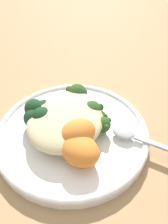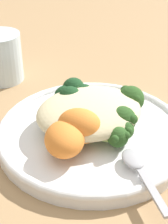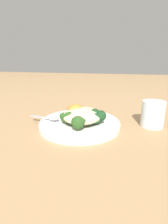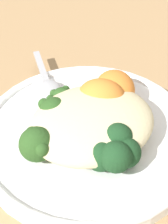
{
  "view_description": "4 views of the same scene",
  "coord_description": "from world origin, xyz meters",
  "px_view_note": "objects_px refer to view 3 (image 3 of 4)",
  "views": [
    {
      "loc": [
        -0.25,
        -0.09,
        0.3
      ],
      "look_at": [
        0.02,
        -0.02,
        0.05
      ],
      "focal_mm": 35.0,
      "sensor_mm": 36.0,
      "label": 1
    },
    {
      "loc": [
        -0.21,
        -0.38,
        0.33
      ],
      "look_at": [
        -0.01,
        0.0,
        0.05
      ],
      "focal_mm": 60.0,
      "sensor_mm": 36.0,
      "label": 2
    },
    {
      "loc": [
        0.53,
        0.13,
        0.22
      ],
      "look_at": [
        0.0,
        0.02,
        0.05
      ],
      "focal_mm": 28.0,
      "sensor_mm": 36.0,
      "label": 3
    },
    {
      "loc": [
        0.15,
        0.28,
        0.35
      ],
      "look_at": [
        -0.0,
        -0.01,
        0.04
      ],
      "focal_mm": 60.0,
      "sensor_mm": 36.0,
      "label": 4
    }
  ],
  "objects_px": {
    "quinoa_mound": "(83,115)",
    "sweet_potato_chunk_0": "(76,111)",
    "broccoli_stalk_6": "(94,117)",
    "sweet_potato_chunk_2": "(75,110)",
    "kale_tuft": "(97,116)",
    "broccoli_stalk_4": "(84,119)",
    "spoon": "(51,118)",
    "sweet_potato_chunk_3": "(78,113)",
    "broccoli_stalk_2": "(71,117)",
    "broccoli_stalk_0": "(68,116)",
    "broccoli_stalk_5": "(87,119)",
    "sweet_potato_chunk_1": "(76,111)",
    "broccoli_stalk_1": "(70,118)",
    "water_glass": "(153,114)",
    "plate": "(80,123)",
    "broccoli_stalk_3": "(78,121)"
  },
  "relations": [
    {
      "from": "quinoa_mound",
      "to": "sweet_potato_chunk_0",
      "type": "distance_m",
      "value": 0.04
    },
    {
      "from": "quinoa_mound",
      "to": "broccoli_stalk_6",
      "type": "height_order",
      "value": "quinoa_mound"
    },
    {
      "from": "sweet_potato_chunk_2",
      "to": "kale_tuft",
      "type": "bearing_deg",
      "value": 57.09
    },
    {
      "from": "broccoli_stalk_4",
      "to": "spoon",
      "type": "distance_m",
      "value": 0.12
    },
    {
      "from": "sweet_potato_chunk_0",
      "to": "sweet_potato_chunk_3",
      "type": "xyz_separation_m",
      "value": [
        0.0,
        0.01,
        -0.01
      ]
    },
    {
      "from": "quinoa_mound",
      "to": "spoon",
      "type": "xyz_separation_m",
      "value": [
        0.01,
        -0.11,
        -0.02
      ]
    },
    {
      "from": "sweet_potato_chunk_3",
      "to": "spoon",
      "type": "height_order",
      "value": "sweet_potato_chunk_3"
    },
    {
      "from": "spoon",
      "to": "sweet_potato_chunk_2",
      "type": "bearing_deg",
      "value": -125.47
    },
    {
      "from": "broccoli_stalk_2",
      "to": "spoon",
      "type": "bearing_deg",
      "value": -79.81
    },
    {
      "from": "broccoli_stalk_6",
      "to": "sweet_potato_chunk_3",
      "type": "xyz_separation_m",
      "value": [
        -0.03,
        -0.06,
        -0.0
      ]
    },
    {
      "from": "broccoli_stalk_0",
      "to": "kale_tuft",
      "type": "height_order",
      "value": "kale_tuft"
    },
    {
      "from": "broccoli_stalk_2",
      "to": "sweet_potato_chunk_3",
      "type": "height_order",
      "value": "broccoli_stalk_2"
    },
    {
      "from": "sweet_potato_chunk_2",
      "to": "sweet_potato_chunk_3",
      "type": "height_order",
      "value": "sweet_potato_chunk_2"
    },
    {
      "from": "broccoli_stalk_5",
      "to": "sweet_potato_chunk_1",
      "type": "bearing_deg",
      "value": -178.96
    },
    {
      "from": "broccoli_stalk_1",
      "to": "sweet_potato_chunk_1",
      "type": "distance_m",
      "value": 0.04
    },
    {
      "from": "broccoli_stalk_0",
      "to": "sweet_potato_chunk_0",
      "type": "xyz_separation_m",
      "value": [
        -0.03,
        0.02,
        0.01
      ]
    },
    {
      "from": "kale_tuft",
      "to": "water_glass",
      "type": "xyz_separation_m",
      "value": [
        -0.06,
        0.18,
        0.0
      ]
    },
    {
      "from": "sweet_potato_chunk_0",
      "to": "sweet_potato_chunk_3",
      "type": "distance_m",
      "value": 0.01
    },
    {
      "from": "broccoli_stalk_0",
      "to": "sweet_potato_chunk_3",
      "type": "relative_size",
      "value": 1.44
    },
    {
      "from": "sweet_potato_chunk_1",
      "to": "plate",
      "type": "bearing_deg",
      "value": 33.76
    },
    {
      "from": "quinoa_mound",
      "to": "sweet_potato_chunk_3",
      "type": "distance_m",
      "value": 0.04
    },
    {
      "from": "plate",
      "to": "water_glass",
      "type": "distance_m",
      "value": 0.25
    },
    {
      "from": "kale_tuft",
      "to": "broccoli_stalk_4",
      "type": "bearing_deg",
      "value": -67.9
    },
    {
      "from": "broccoli_stalk_1",
      "to": "sweet_potato_chunk_0",
      "type": "relative_size",
      "value": 1.59
    },
    {
      "from": "broccoli_stalk_2",
      "to": "broccoli_stalk_5",
      "type": "distance_m",
      "value": 0.05
    },
    {
      "from": "quinoa_mound",
      "to": "sweet_potato_chunk_1",
      "type": "relative_size",
      "value": 2.53
    },
    {
      "from": "quinoa_mound",
      "to": "sweet_potato_chunk_1",
      "type": "xyz_separation_m",
      "value": [
        -0.03,
        -0.03,
        0.0
      ]
    },
    {
      "from": "sweet_potato_chunk_1",
      "to": "kale_tuft",
      "type": "relative_size",
      "value": 0.97
    },
    {
      "from": "broccoli_stalk_3",
      "to": "quinoa_mound",
      "type": "bearing_deg",
      "value": 166.08
    },
    {
      "from": "sweet_potato_chunk_1",
      "to": "broccoli_stalk_2",
      "type": "bearing_deg",
      "value": -4.14
    },
    {
      "from": "broccoli_stalk_1",
      "to": "sweet_potato_chunk_3",
      "type": "height_order",
      "value": "sweet_potato_chunk_3"
    },
    {
      "from": "broccoli_stalk_0",
      "to": "kale_tuft",
      "type": "distance_m",
      "value": 0.1
    },
    {
      "from": "sweet_potato_chunk_1",
      "to": "broccoli_stalk_4",
      "type": "bearing_deg",
      "value": 39.11
    },
    {
      "from": "quinoa_mound",
      "to": "sweet_potato_chunk_3",
      "type": "height_order",
      "value": "quinoa_mound"
    },
    {
      "from": "broccoli_stalk_5",
      "to": "broccoli_stalk_2",
      "type": "bearing_deg",
      "value": -125.33
    },
    {
      "from": "sweet_potato_chunk_3",
      "to": "water_glass",
      "type": "relative_size",
      "value": 0.61
    },
    {
      "from": "spoon",
      "to": "water_glass",
      "type": "relative_size",
      "value": 1.32
    },
    {
      "from": "broccoli_stalk_1",
      "to": "sweet_potato_chunk_0",
      "type": "bearing_deg",
      "value": -154.24
    },
    {
      "from": "broccoli_stalk_2",
      "to": "water_glass",
      "type": "relative_size",
      "value": 1.12
    },
    {
      "from": "broccoli_stalk_2",
      "to": "sweet_potato_chunk_2",
      "type": "bearing_deg",
      "value": -153.76
    },
    {
      "from": "broccoli_stalk_3",
      "to": "broccoli_stalk_4",
      "type": "distance_m",
      "value": 0.04
    },
    {
      "from": "broccoli_stalk_1",
      "to": "water_glass",
      "type": "xyz_separation_m",
      "value": [
        -0.07,
        0.27,
        0.01
      ]
    },
    {
      "from": "broccoli_stalk_0",
      "to": "spoon",
      "type": "relative_size",
      "value": 0.67
    },
    {
      "from": "sweet_potato_chunk_2",
      "to": "water_glass",
      "type": "distance_m",
      "value": 0.27
    },
    {
      "from": "broccoli_stalk_3",
      "to": "broccoli_stalk_5",
      "type": "height_order",
      "value": "broccoli_stalk_3"
    },
    {
      "from": "broccoli_stalk_2",
      "to": "broccoli_stalk_5",
      "type": "relative_size",
      "value": 1.19
    },
    {
      "from": "broccoli_stalk_1",
      "to": "sweet_potato_chunk_3",
      "type": "xyz_separation_m",
      "value": [
        -0.04,
        0.02,
        0.0
      ]
    },
    {
      "from": "sweet_potato_chunk_1",
      "to": "broccoli_stalk_5",
      "type": "bearing_deg",
      "value": 50.97
    },
    {
      "from": "broccoli_stalk_6",
      "to": "sweet_potato_chunk_1",
      "type": "bearing_deg",
      "value": 176.14
    },
    {
      "from": "broccoli_stalk_3",
      "to": "sweet_potato_chunk_1",
      "type": "height_order",
      "value": "sweet_potato_chunk_1"
    }
  ]
}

